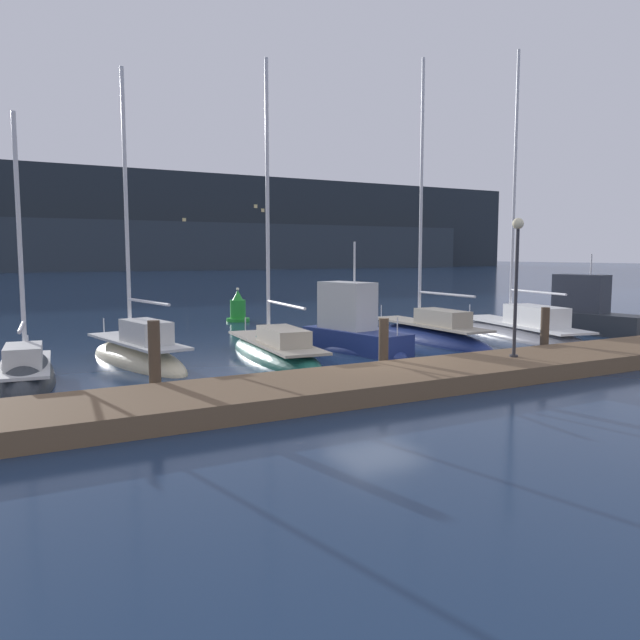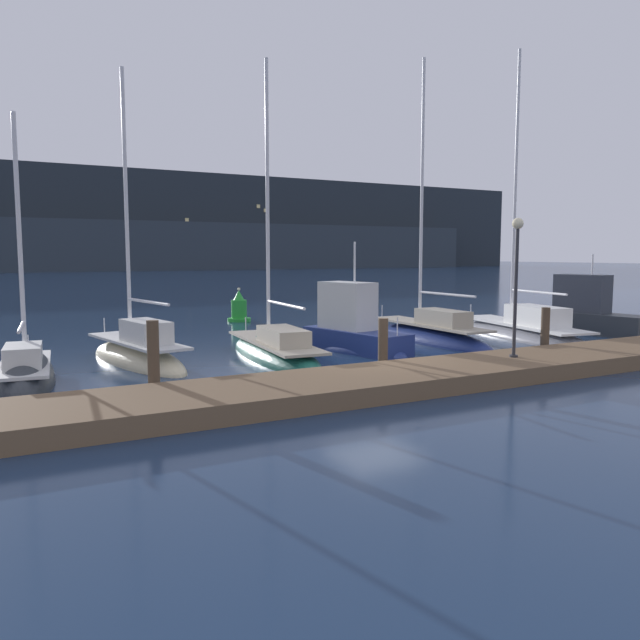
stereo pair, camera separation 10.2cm
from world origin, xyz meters
name	(u,v)px [view 1 (the left image)]	position (x,y,z in m)	size (l,w,h in m)	color
ground_plane	(375,372)	(0.00, 0.00, 0.00)	(400.00, 400.00, 0.00)	#192D4C
dock	(419,377)	(0.00, -2.05, 0.23)	(35.53, 2.80, 0.45)	brown
mooring_pile_1	(155,360)	(-6.41, -0.40, 0.93)	(0.28, 0.28, 1.86)	#4C3D2D
mooring_pile_2	(384,346)	(0.00, -0.40, 0.80)	(0.28, 0.28, 1.60)	#4C3D2D
mooring_pile_3	(545,332)	(6.41, -0.40, 0.82)	(0.28, 0.28, 1.64)	#4C3D2D
sailboat_berth_2	(26,380)	(-8.96, 3.09, 0.09)	(1.93, 5.21, 7.90)	#2D3338
sailboat_berth_3	(138,358)	(-5.69, 4.77, 0.17)	(2.63, 6.30, 9.67)	beige
sailboat_berth_4	(275,355)	(-1.57, 3.52, 0.12)	(2.38, 7.33, 10.27)	#195647
motorboat_berth_5	(354,337)	(1.55, 3.71, 0.49)	(2.44, 4.89, 4.31)	navy
sailboat_berth_6	(429,337)	(5.35, 4.31, 0.17)	(1.75, 7.26, 11.41)	navy
sailboat_berth_7	(521,333)	(9.34, 3.39, 0.17)	(3.53, 8.63, 12.12)	gray
motorboat_berth_8	(588,322)	(12.98, 3.07, 0.49)	(2.47, 5.14, 3.97)	#2D3338
channel_buoy	(238,309)	(1.45, 14.72, 0.61)	(1.18, 1.18, 1.71)	green
dock_lamppost	(517,264)	(3.48, -1.91, 3.10)	(0.32, 0.32, 3.95)	#2D2D33
hillside_backdrop	(55,223)	(3.91, 124.65, 9.67)	(240.00, 23.00, 21.02)	#232B33
rowboat_adrift	(522,313)	(17.48, 11.08, 0.00)	(1.91, 3.43, 0.56)	gray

